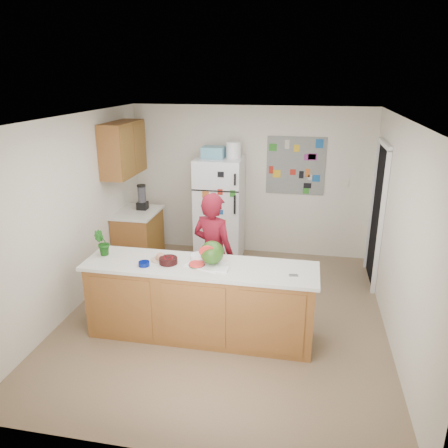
% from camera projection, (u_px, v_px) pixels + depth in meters
% --- Properties ---
extents(floor, '(4.00, 4.50, 0.02)m').
position_uv_depth(floor, '(225.00, 315.00, 5.69)').
color(floor, brown).
rests_on(floor, ground).
extents(wall_back, '(4.00, 0.02, 2.50)m').
position_uv_depth(wall_back, '(250.00, 181.00, 7.37)').
color(wall_back, beige).
rests_on(wall_back, ground).
extents(wall_left, '(0.02, 4.50, 2.50)m').
position_uv_depth(wall_left, '(73.00, 215.00, 5.64)').
color(wall_left, beige).
rests_on(wall_left, ground).
extents(wall_right, '(0.02, 4.50, 2.50)m').
position_uv_depth(wall_right, '(400.00, 235.00, 4.92)').
color(wall_right, beige).
rests_on(wall_right, ground).
extents(ceiling, '(4.00, 4.50, 0.02)m').
position_uv_depth(ceiling, '(225.00, 118.00, 4.87)').
color(ceiling, white).
rests_on(ceiling, wall_back).
extents(doorway, '(0.03, 0.85, 2.04)m').
position_uv_depth(doorway, '(378.00, 216.00, 6.34)').
color(doorway, black).
rests_on(doorway, ground).
extents(peninsula_base, '(2.60, 0.62, 0.88)m').
position_uv_depth(peninsula_base, '(200.00, 302.00, 5.11)').
color(peninsula_base, brown).
rests_on(peninsula_base, floor).
extents(peninsula_top, '(2.68, 0.70, 0.04)m').
position_uv_depth(peninsula_top, '(200.00, 266.00, 4.96)').
color(peninsula_top, silver).
rests_on(peninsula_top, peninsula_base).
extents(side_counter_base, '(0.60, 0.80, 0.86)m').
position_uv_depth(side_counter_base, '(139.00, 239.00, 7.10)').
color(side_counter_base, brown).
rests_on(side_counter_base, floor).
extents(side_counter_top, '(0.64, 0.84, 0.04)m').
position_uv_depth(side_counter_top, '(137.00, 213.00, 6.95)').
color(side_counter_top, silver).
rests_on(side_counter_top, side_counter_base).
extents(upper_cabinets, '(0.35, 1.00, 0.80)m').
position_uv_depth(upper_cabinets, '(123.00, 149.00, 6.60)').
color(upper_cabinets, brown).
rests_on(upper_cabinets, wall_left).
extents(refrigerator, '(0.75, 0.70, 1.70)m').
position_uv_depth(refrigerator, '(220.00, 209.00, 7.23)').
color(refrigerator, silver).
rests_on(refrigerator, floor).
extents(fridge_top_bin, '(0.35, 0.28, 0.18)m').
position_uv_depth(fridge_top_bin, '(213.00, 152.00, 6.94)').
color(fridge_top_bin, '#5999B2').
rests_on(fridge_top_bin, refrigerator).
extents(photo_collage, '(0.95, 0.01, 0.95)m').
position_uv_depth(photo_collage, '(296.00, 166.00, 7.12)').
color(photo_collage, slate).
rests_on(photo_collage, wall_back).
extents(person, '(0.68, 0.56, 1.60)m').
position_uv_depth(person, '(213.00, 253.00, 5.59)').
color(person, maroon).
rests_on(person, floor).
extents(blender_appliance, '(0.13, 0.13, 0.38)m').
position_uv_depth(blender_appliance, '(142.00, 198.00, 7.00)').
color(blender_appliance, black).
rests_on(blender_appliance, side_counter_top).
extents(cutting_board, '(0.49, 0.42, 0.01)m').
position_uv_depth(cutting_board, '(207.00, 264.00, 4.95)').
color(cutting_board, white).
rests_on(cutting_board, peninsula_top).
extents(watermelon, '(0.27, 0.27, 0.27)m').
position_uv_depth(watermelon, '(212.00, 253.00, 4.91)').
color(watermelon, '#2F591A').
rests_on(watermelon, cutting_board).
extents(watermelon_slice, '(0.18, 0.18, 0.02)m').
position_uv_depth(watermelon_slice, '(197.00, 264.00, 4.92)').
color(watermelon_slice, red).
rests_on(watermelon_slice, cutting_board).
extents(cherry_bowl, '(0.26, 0.26, 0.07)m').
position_uv_depth(cherry_bowl, '(168.00, 261.00, 4.98)').
color(cherry_bowl, black).
rests_on(cherry_bowl, peninsula_top).
extents(white_bowl, '(0.26, 0.26, 0.06)m').
position_uv_depth(white_bowl, '(199.00, 257.00, 5.09)').
color(white_bowl, white).
rests_on(white_bowl, peninsula_top).
extents(cobalt_bowl, '(0.13, 0.13, 0.05)m').
position_uv_depth(cobalt_bowl, '(144.00, 264.00, 4.92)').
color(cobalt_bowl, '#000D5A').
rests_on(cobalt_bowl, peninsula_top).
extents(plate, '(0.29, 0.29, 0.02)m').
position_uv_depth(plate, '(161.00, 259.00, 5.08)').
color(plate, beige).
rests_on(plate, peninsula_top).
extents(paper_towel, '(0.17, 0.15, 0.02)m').
position_uv_depth(paper_towel, '(221.00, 269.00, 4.81)').
color(paper_towel, white).
rests_on(paper_towel, peninsula_top).
extents(keys, '(0.10, 0.06, 0.01)m').
position_uv_depth(keys, '(293.00, 275.00, 4.68)').
color(keys, gray).
rests_on(keys, peninsula_top).
extents(potted_plant, '(0.22, 0.22, 0.31)m').
position_uv_depth(potted_plant, '(102.00, 243.00, 5.17)').
color(potted_plant, '#093B0E').
rests_on(potted_plant, peninsula_top).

